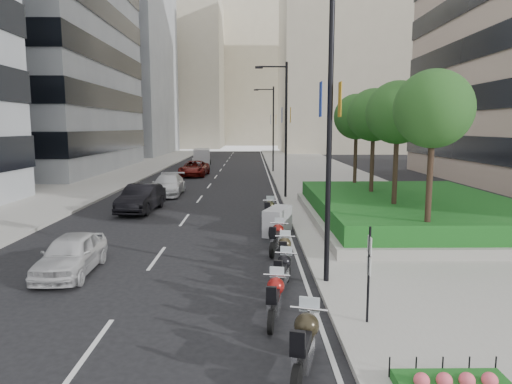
{
  "coord_description": "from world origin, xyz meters",
  "views": [
    {
      "loc": [
        2.02,
        -12.41,
        4.8
      ],
      "look_at": [
        2.21,
        7.28,
        2.0
      ],
      "focal_mm": 32.0,
      "sensor_mm": 36.0,
      "label": 1
    }
  ],
  "objects_px": {
    "motorcycle_1": "(275,299)",
    "motorcycle_6": "(269,212)",
    "lamp_post_1": "(284,123)",
    "car_d": "(194,168)",
    "motorcycle_5": "(278,221)",
    "motorcycle_0": "(304,345)",
    "lamp_post_0": "(324,118)",
    "motorcycle_4": "(277,238)",
    "lamp_post_2": "(272,125)",
    "motorcycle_2": "(283,272)",
    "car_c": "(168,185)",
    "parking_sign": "(369,270)",
    "car_a": "(71,254)",
    "delivery_van": "(202,158)",
    "car_b": "(141,198)",
    "motorcycle_3": "(284,253)"
  },
  "relations": [
    {
      "from": "lamp_post_1",
      "to": "motorcycle_2",
      "type": "xyz_separation_m",
      "value": [
        -1.2,
        -17.36,
        -4.52
      ]
    },
    {
      "from": "motorcycle_2",
      "to": "car_b",
      "type": "bearing_deg",
      "value": 44.9
    },
    {
      "from": "motorcycle_2",
      "to": "car_d",
      "type": "xyz_separation_m",
      "value": [
        -6.63,
        32.07,
        0.21
      ]
    },
    {
      "from": "lamp_post_1",
      "to": "motorcycle_4",
      "type": "xyz_separation_m",
      "value": [
        -1.16,
        -13.26,
        -4.49
      ]
    },
    {
      "from": "motorcycle_2",
      "to": "motorcycle_6",
      "type": "relative_size",
      "value": 0.87
    },
    {
      "from": "car_a",
      "to": "car_b",
      "type": "bearing_deg",
      "value": 90.2
    },
    {
      "from": "motorcycle_1",
      "to": "motorcycle_0",
      "type": "bearing_deg",
      "value": -160.82
    },
    {
      "from": "lamp_post_2",
      "to": "motorcycle_0",
      "type": "bearing_deg",
      "value": -91.57
    },
    {
      "from": "motorcycle_6",
      "to": "car_d",
      "type": "height_order",
      "value": "car_d"
    },
    {
      "from": "lamp_post_1",
      "to": "motorcycle_0",
      "type": "bearing_deg",
      "value": -92.85
    },
    {
      "from": "motorcycle_0",
      "to": "car_d",
      "type": "bearing_deg",
      "value": 26.07
    },
    {
      "from": "lamp_post_1",
      "to": "motorcycle_2",
      "type": "bearing_deg",
      "value": -93.95
    },
    {
      "from": "motorcycle_0",
      "to": "delivery_van",
      "type": "bearing_deg",
      "value": 24.21
    },
    {
      "from": "motorcycle_4",
      "to": "motorcycle_5",
      "type": "distance_m",
      "value": 2.96
    },
    {
      "from": "parking_sign",
      "to": "car_c",
      "type": "height_order",
      "value": "parking_sign"
    },
    {
      "from": "lamp_post_0",
      "to": "motorcycle_5",
      "type": "bearing_deg",
      "value": 98.14
    },
    {
      "from": "car_b",
      "to": "lamp_post_0",
      "type": "bearing_deg",
      "value": -51.26
    },
    {
      "from": "motorcycle_1",
      "to": "car_a",
      "type": "bearing_deg",
      "value": 69.34
    },
    {
      "from": "motorcycle_5",
      "to": "car_c",
      "type": "distance_m",
      "value": 14.1
    },
    {
      "from": "motorcycle_0",
      "to": "motorcycle_6",
      "type": "relative_size",
      "value": 0.99
    },
    {
      "from": "car_c",
      "to": "car_d",
      "type": "relative_size",
      "value": 0.94
    },
    {
      "from": "lamp_post_1",
      "to": "car_c",
      "type": "bearing_deg",
      "value": 167.06
    },
    {
      "from": "lamp_post_0",
      "to": "motorcycle_5",
      "type": "distance_m",
      "value": 8.1
    },
    {
      "from": "car_c",
      "to": "delivery_van",
      "type": "relative_size",
      "value": 0.98
    },
    {
      "from": "motorcycle_5",
      "to": "car_b",
      "type": "distance_m",
      "value": 9.45
    },
    {
      "from": "car_c",
      "to": "motorcycle_0",
      "type": "bearing_deg",
      "value": -74.68
    },
    {
      "from": "lamp_post_0",
      "to": "lamp_post_2",
      "type": "distance_m",
      "value": 35.0
    },
    {
      "from": "lamp_post_1",
      "to": "car_b",
      "type": "relative_size",
      "value": 1.91
    },
    {
      "from": "lamp_post_1",
      "to": "car_d",
      "type": "bearing_deg",
      "value": 118.01
    },
    {
      "from": "lamp_post_0",
      "to": "motorcycle_1",
      "type": "relative_size",
      "value": 4.34
    },
    {
      "from": "motorcycle_1",
      "to": "car_d",
      "type": "relative_size",
      "value": 0.38
    },
    {
      "from": "car_b",
      "to": "car_d",
      "type": "relative_size",
      "value": 0.87
    },
    {
      "from": "parking_sign",
      "to": "car_d",
      "type": "relative_size",
      "value": 0.46
    },
    {
      "from": "parking_sign",
      "to": "car_b",
      "type": "xyz_separation_m",
      "value": [
        -9.12,
        15.44,
        -0.68
      ]
    },
    {
      "from": "lamp_post_1",
      "to": "motorcycle_5",
      "type": "distance_m",
      "value": 11.27
    },
    {
      "from": "motorcycle_6",
      "to": "motorcycle_2",
      "type": "bearing_deg",
      "value": -171.23
    },
    {
      "from": "motorcycle_5",
      "to": "motorcycle_6",
      "type": "relative_size",
      "value": 0.94
    },
    {
      "from": "motorcycle_0",
      "to": "car_a",
      "type": "distance_m",
      "value": 9.41
    },
    {
      "from": "lamp_post_2",
      "to": "parking_sign",
      "type": "relative_size",
      "value": 3.6
    },
    {
      "from": "motorcycle_3",
      "to": "car_b",
      "type": "height_order",
      "value": "car_b"
    },
    {
      "from": "motorcycle_2",
      "to": "car_c",
      "type": "bearing_deg",
      "value": 35.04
    },
    {
      "from": "lamp_post_0",
      "to": "motorcycle_4",
      "type": "distance_m",
      "value": 5.96
    },
    {
      "from": "motorcycle_2",
      "to": "car_b",
      "type": "distance_m",
      "value": 14.71
    },
    {
      "from": "motorcycle_6",
      "to": "car_d",
      "type": "distance_m",
      "value": 23.76
    },
    {
      "from": "delivery_van",
      "to": "motorcycle_1",
      "type": "bearing_deg",
      "value": -86.41
    },
    {
      "from": "motorcycle_0",
      "to": "parking_sign",
      "type": "bearing_deg",
      "value": -24.42
    },
    {
      "from": "motorcycle_2",
      "to": "delivery_van",
      "type": "relative_size",
      "value": 0.38
    },
    {
      "from": "motorcycle_1",
      "to": "motorcycle_6",
      "type": "height_order",
      "value": "motorcycle_6"
    },
    {
      "from": "lamp_post_2",
      "to": "motorcycle_4",
      "type": "distance_m",
      "value": 31.6
    },
    {
      "from": "car_c",
      "to": "lamp_post_0",
      "type": "bearing_deg",
      "value": -67.73
    }
  ]
}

